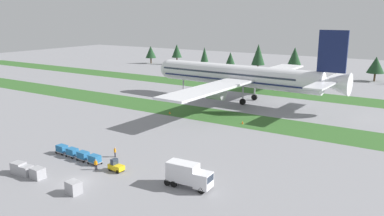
# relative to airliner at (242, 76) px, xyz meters

# --- Properties ---
(ground_plane) EXTENTS (400.00, 400.00, 0.00)m
(ground_plane) POSITION_rel_airliner_xyz_m (3.47, -63.61, -7.39)
(ground_plane) COLOR gray
(grass_strip_near) EXTENTS (320.00, 12.33, 0.01)m
(grass_strip_near) POSITION_rel_airliner_xyz_m (3.47, -18.25, -7.39)
(grass_strip_near) COLOR #336028
(grass_strip_near) RESTS_ON ground
(grass_strip_far) EXTENTS (320.00, 12.33, 0.01)m
(grass_strip_far) POSITION_rel_airliner_xyz_m (3.47, 18.40, -7.39)
(grass_strip_far) COLOR #336028
(grass_strip_far) RESTS_ON ground
(airliner) EXTENTS (58.13, 71.48, 20.63)m
(airliner) POSITION_rel_airliner_xyz_m (0.00, 0.00, 0.00)
(airliner) COLOR white
(airliner) RESTS_ON ground
(baggage_tug) EXTENTS (2.67, 1.44, 1.97)m
(baggage_tug) POSITION_rel_airliner_xyz_m (5.38, -57.26, -6.58)
(baggage_tug) COLOR yellow
(baggage_tug) RESTS_ON ground
(cargo_dolly_lead) EXTENTS (2.28, 1.62, 1.55)m
(cargo_dolly_lead) POSITION_rel_airliner_xyz_m (0.36, -56.98, -6.47)
(cargo_dolly_lead) COLOR #A3A3A8
(cargo_dolly_lead) RESTS_ON ground
(cargo_dolly_second) EXTENTS (2.28, 1.62, 1.55)m
(cargo_dolly_second) POSITION_rel_airliner_xyz_m (-2.53, -56.81, -6.47)
(cargo_dolly_second) COLOR #A3A3A8
(cargo_dolly_second) RESTS_ON ground
(cargo_dolly_third) EXTENTS (2.28, 1.62, 1.55)m
(cargo_dolly_third) POSITION_rel_airliner_xyz_m (-5.43, -56.65, -6.47)
(cargo_dolly_third) COLOR #A3A3A8
(cargo_dolly_third) RESTS_ON ground
(cargo_dolly_fourth) EXTENTS (2.28, 1.62, 1.55)m
(cargo_dolly_fourth) POSITION_rel_airliner_xyz_m (-8.32, -56.49, -6.47)
(cargo_dolly_fourth) COLOR #A3A3A8
(cargo_dolly_fourth) RESTS_ON ground
(catering_truck) EXTENTS (7.09, 2.74, 3.58)m
(catering_truck) POSITION_rel_airliner_xyz_m (18.29, -56.07, -5.44)
(catering_truck) COLOR silver
(catering_truck) RESTS_ON ground
(ground_crew_marshaller) EXTENTS (0.36, 0.49, 1.74)m
(ground_crew_marshaller) POSITION_rel_airliner_xyz_m (2.33, -58.59, -6.44)
(ground_crew_marshaller) COLOR black
(ground_crew_marshaller) RESTS_ON ground
(ground_crew_loader) EXTENTS (0.46, 0.39, 1.74)m
(ground_crew_loader) POSITION_rel_airliner_xyz_m (0.82, -52.65, -6.44)
(ground_crew_loader) COLOR black
(ground_crew_loader) RESTS_ON ground
(uld_container_0) EXTENTS (2.12, 1.76, 1.51)m
(uld_container_0) POSITION_rel_airliner_xyz_m (-5.26, -65.93, -6.64)
(uld_container_0) COLOR #A3A3A8
(uld_container_0) RESTS_ON ground
(uld_container_1) EXTENTS (2.14, 1.77, 1.78)m
(uld_container_1) POSITION_rel_airliner_xyz_m (-6.84, -66.07, -6.50)
(uld_container_1) COLOR #A3A3A8
(uld_container_1) RESTS_ON ground
(uld_container_2) EXTENTS (2.05, 1.66, 1.67)m
(uld_container_2) POSITION_rel_airliner_xyz_m (-2.59, -65.74, -6.55)
(uld_container_2) COLOR #A3A3A8
(uld_container_2) RESTS_ON ground
(uld_container_3) EXTENTS (2.18, 1.83, 1.78)m
(uld_container_3) POSITION_rel_airliner_xyz_m (6.02, -66.31, -6.50)
(uld_container_3) COLOR #A3A3A8
(uld_container_3) RESTS_ON ground
(taxiway_marker_0) EXTENTS (0.44, 0.44, 0.59)m
(taxiway_marker_0) POSITION_rel_airliner_xyz_m (-9.01, -22.68, -7.10)
(taxiway_marker_0) COLOR orange
(taxiway_marker_0) RESTS_ON ground
(taxiway_marker_1) EXTENTS (0.44, 0.44, 0.70)m
(taxiway_marker_1) POSITION_rel_airliner_xyz_m (10.41, -21.34, -7.04)
(taxiway_marker_1) COLOR orange
(taxiway_marker_1) RESTS_ON ground
(distant_tree_line) EXTENTS (172.03, 10.89, 12.24)m
(distant_tree_line) POSITION_rel_airliner_xyz_m (9.18, 58.35, -0.57)
(distant_tree_line) COLOR #4C3823
(distant_tree_line) RESTS_ON ground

